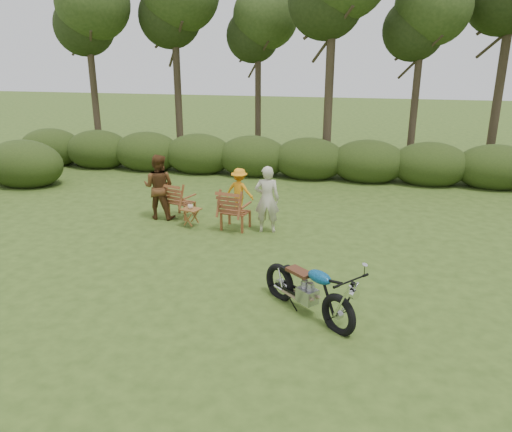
% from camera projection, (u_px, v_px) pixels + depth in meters
% --- Properties ---
extents(ground, '(80.00, 80.00, 0.00)m').
position_uv_depth(ground, '(251.00, 294.00, 9.11)').
color(ground, '#304717').
rests_on(ground, ground).
extents(tree_line, '(22.52, 11.62, 8.14)m').
position_uv_depth(tree_line, '(330.00, 63.00, 16.81)').
color(tree_line, '#362B1D').
rests_on(tree_line, ground).
extents(motorcycle, '(2.04, 1.90, 1.15)m').
position_uv_depth(motorcycle, '(307.00, 313.00, 8.46)').
color(motorcycle, '#0E76BD').
rests_on(motorcycle, ground).
extents(lawn_chair_right, '(0.82, 0.82, 1.04)m').
position_uv_depth(lawn_chair_right, '(236.00, 229.00, 12.44)').
color(lawn_chair_right, brown).
rests_on(lawn_chair_right, ground).
extents(lawn_chair_left, '(0.83, 0.83, 0.96)m').
position_uv_depth(lawn_chair_left, '(182.00, 217.00, 13.31)').
color(lawn_chair_left, brown).
rests_on(lawn_chair_left, ground).
extents(side_table, '(0.55, 0.50, 0.47)m').
position_uv_depth(side_table, '(191.00, 218.00, 12.50)').
color(side_table, brown).
rests_on(side_table, ground).
extents(cup, '(0.16, 0.16, 0.10)m').
position_uv_depth(cup, '(190.00, 207.00, 12.43)').
color(cup, beige).
rests_on(cup, side_table).
extents(adult_a, '(0.65, 0.47, 1.64)m').
position_uv_depth(adult_a, '(267.00, 231.00, 12.25)').
color(adult_a, '#BCB69B').
rests_on(adult_a, ground).
extents(adult_b, '(0.83, 0.65, 1.71)m').
position_uv_depth(adult_b, '(161.00, 218.00, 13.23)').
color(adult_b, '#523017').
rests_on(adult_b, ground).
extents(child, '(0.87, 0.61, 1.24)m').
position_uv_depth(child, '(240.00, 212.00, 13.68)').
color(child, orange).
rests_on(child, ground).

